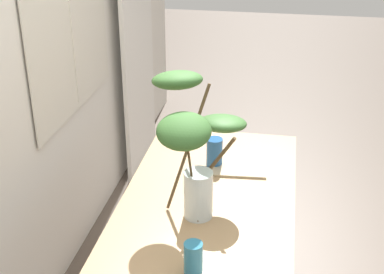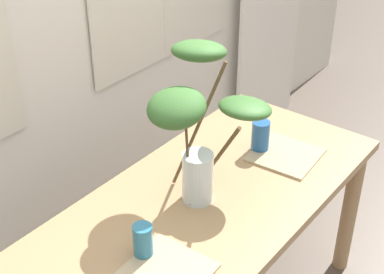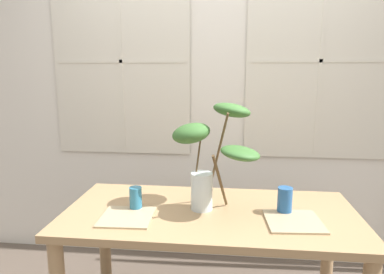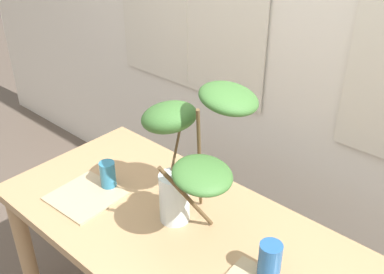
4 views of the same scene
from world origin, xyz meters
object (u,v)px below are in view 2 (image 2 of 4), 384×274
drinking_glass_blue_left (143,241)px  drinking_glass_blue_right (260,136)px  plate_square_right (285,155)px  plate_square_left (166,272)px  dining_table (209,217)px  vase_with_branches (200,115)px

drinking_glass_blue_left → drinking_glass_blue_right: 0.81m
drinking_glass_blue_left → plate_square_right: size_ratio=0.47×
plate_square_left → drinking_glass_blue_left: bearing=81.1°
dining_table → plate_square_left: plate_square_left is taller
drinking_glass_blue_right → drinking_glass_blue_left: bearing=-177.2°
dining_table → plate_square_left: 0.46m
plate_square_left → plate_square_right: same height
drinking_glass_blue_right → dining_table: bearing=-177.6°
plate_square_right → dining_table: bearing=167.1°
dining_table → drinking_glass_blue_left: size_ratio=12.50×
dining_table → plate_square_left: size_ratio=6.00×
dining_table → drinking_glass_blue_left: bearing=-176.8°
drinking_glass_blue_left → plate_square_left: bearing=-98.9°
drinking_glass_blue_right → plate_square_left: bearing=-169.5°
dining_table → drinking_glass_blue_right: bearing=2.4°
dining_table → vase_with_branches: 0.46m
dining_table → drinking_glass_blue_right: drinking_glass_blue_right is taller
dining_table → plate_square_right: (0.43, -0.10, 0.12)m
drinking_glass_blue_right → plate_square_right: 0.14m
dining_table → drinking_glass_blue_right: size_ratio=11.15×
plate_square_left → plate_square_right: 0.86m
vase_with_branches → plate_square_right: (0.42, -0.15, -0.34)m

